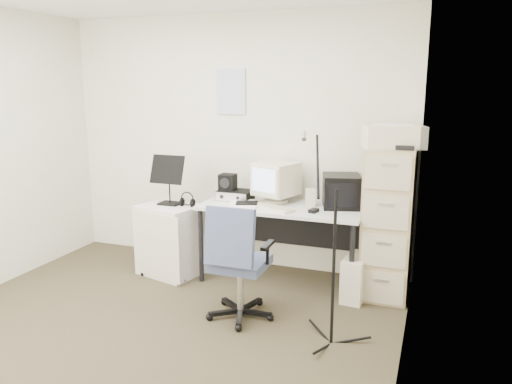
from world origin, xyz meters
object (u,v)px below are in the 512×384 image
(desk, at_px, (282,243))
(side_cart, at_px, (171,240))
(filing_cabinet, at_px, (388,222))
(office_chair, at_px, (240,261))

(desk, relative_size, side_cart, 2.19)
(filing_cabinet, xyz_separation_m, side_cart, (-2.02, -0.24, -0.31))
(filing_cabinet, relative_size, office_chair, 1.38)
(filing_cabinet, relative_size, desk, 0.87)
(filing_cabinet, xyz_separation_m, desk, (-0.95, -0.03, -0.29))
(side_cart, bearing_deg, filing_cabinet, 21.10)
(desk, bearing_deg, side_cart, -168.69)
(filing_cabinet, distance_m, desk, 0.99)
(filing_cabinet, xyz_separation_m, office_chair, (-1.03, -0.88, -0.18))
(filing_cabinet, height_order, side_cart, filing_cabinet)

